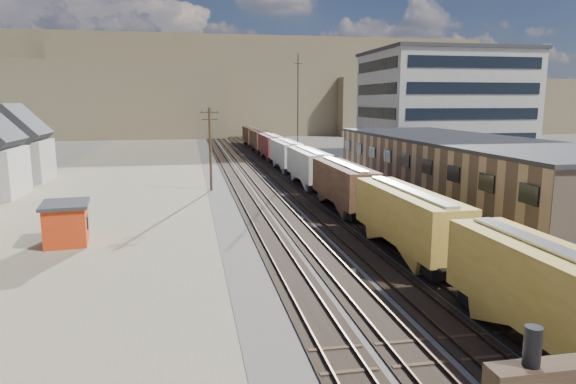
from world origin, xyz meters
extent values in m
plane|color=#6B6356|center=(0.00, 0.00, 0.00)|extent=(300.00, 300.00, 0.00)
cube|color=#4C4742|center=(0.00, 50.00, 0.03)|extent=(18.00, 200.00, 0.06)
cube|color=#7F7357|center=(-20.00, 40.00, 0.01)|extent=(24.00, 180.00, 0.03)
cube|color=#232326|center=(22.00, 35.00, 0.02)|extent=(26.00, 120.00, 0.04)
cube|color=black|center=(-5.00, 50.00, 0.10)|extent=(2.60, 200.00, 0.08)
cube|color=#38281E|center=(-5.72, 50.00, 0.22)|extent=(0.08, 200.00, 0.16)
cube|color=#38281E|center=(-4.28, 50.00, 0.22)|extent=(0.08, 200.00, 0.16)
cube|color=black|center=(-2.00, 50.00, 0.10)|extent=(2.60, 200.00, 0.08)
cube|color=#38281E|center=(-2.72, 50.00, 0.22)|extent=(0.08, 200.00, 0.16)
cube|color=#38281E|center=(-1.28, 50.00, 0.22)|extent=(0.08, 200.00, 0.16)
cube|color=black|center=(1.00, 50.00, 0.10)|extent=(2.60, 200.00, 0.08)
cube|color=#38281E|center=(0.28, 50.00, 0.22)|extent=(0.08, 200.00, 0.16)
cube|color=#38281E|center=(1.72, 50.00, 0.22)|extent=(0.08, 200.00, 0.16)
cube|color=black|center=(3.80, 50.00, 0.10)|extent=(2.60, 200.00, 0.08)
cube|color=#38281E|center=(3.08, 50.00, 0.22)|extent=(0.08, 200.00, 0.16)
cube|color=#38281E|center=(4.52, 50.00, 0.22)|extent=(0.08, 200.00, 0.16)
cube|color=black|center=(3.80, 2.52, 0.75)|extent=(2.20, 2.20, 0.90)
cube|color=gold|center=(3.80, -2.56, 2.90)|extent=(3.00, 13.34, 3.40)
cube|color=#B7B7B2|center=(3.80, -2.56, 4.68)|extent=(0.90, 12.32, 0.16)
cube|color=black|center=(3.80, 7.57, 0.75)|extent=(2.20, 2.20, 0.90)
cube|color=black|center=(3.80, 17.72, 0.75)|extent=(2.20, 2.20, 0.90)
cube|color=gold|center=(3.80, 12.64, 2.90)|extent=(3.00, 13.34, 3.40)
cube|color=#B7B7B2|center=(3.80, 12.64, 4.68)|extent=(0.90, 12.33, 0.16)
cube|color=black|center=(3.80, 22.77, 0.75)|extent=(2.20, 2.20, 0.90)
cube|color=black|center=(3.80, 32.92, 0.75)|extent=(2.20, 2.20, 0.90)
cube|color=#4C2A20|center=(3.80, 27.84, 2.90)|extent=(3.00, 13.34, 3.40)
cube|color=#B7B7B2|center=(3.80, 27.84, 4.68)|extent=(0.90, 12.32, 0.16)
cube|color=black|center=(3.80, 37.97, 0.75)|extent=(2.20, 2.20, 0.90)
cube|color=black|center=(3.80, 48.12, 0.75)|extent=(2.20, 2.20, 0.90)
cube|color=beige|center=(3.80, 43.04, 2.90)|extent=(3.00, 13.34, 3.40)
cube|color=#B7B7B2|center=(3.80, 43.04, 4.68)|extent=(0.90, 12.33, 0.16)
cube|color=black|center=(3.80, 53.17, 0.75)|extent=(2.20, 2.20, 0.90)
cube|color=black|center=(3.80, 63.32, 0.75)|extent=(2.20, 2.20, 0.90)
cube|color=beige|center=(3.80, 58.24, 2.90)|extent=(3.00, 13.34, 3.40)
cube|color=#B7B7B2|center=(3.80, 58.24, 4.68)|extent=(0.90, 12.32, 0.16)
cube|color=black|center=(3.80, 68.37, 0.75)|extent=(2.20, 2.20, 0.90)
cube|color=black|center=(3.80, 78.52, 0.75)|extent=(2.20, 2.20, 0.90)
cube|color=maroon|center=(3.80, 73.44, 2.90)|extent=(3.00, 13.34, 3.40)
cube|color=#B7B7B2|center=(3.80, 73.44, 4.68)|extent=(0.90, 12.32, 0.16)
cube|color=black|center=(3.80, 83.57, 0.75)|extent=(2.20, 2.20, 0.90)
cube|color=black|center=(3.80, 93.72, 0.75)|extent=(2.20, 2.20, 0.90)
cube|color=#4C2A20|center=(3.80, 88.64, 2.90)|extent=(3.00, 13.34, 3.40)
cube|color=#B7B7B2|center=(3.80, 88.64, 4.68)|extent=(0.90, 12.32, 0.16)
cube|color=black|center=(3.80, 98.77, 0.75)|extent=(2.20, 2.20, 0.90)
cube|color=black|center=(3.80, 108.92, 0.75)|extent=(2.20, 2.20, 0.90)
cube|color=#4C2A20|center=(3.80, 103.84, 2.90)|extent=(3.00, 13.34, 3.40)
cube|color=#B7B7B2|center=(3.80, 103.84, 4.68)|extent=(0.90, 12.32, 0.16)
cube|color=tan|center=(15.00, 25.00, 3.50)|extent=(12.00, 40.00, 7.00)
cube|color=#2D2D30|center=(15.00, 25.00, 7.10)|extent=(12.40, 40.40, 0.30)
cube|color=black|center=(8.95, 25.00, 2.20)|extent=(0.12, 36.00, 1.20)
cube|color=black|center=(8.95, 25.00, 5.20)|extent=(0.12, 36.00, 1.20)
cube|color=#9E998E|center=(28.00, 55.00, 9.00)|extent=(22.00, 18.00, 18.00)
cube|color=#2D2D30|center=(28.00, 55.00, 18.20)|extent=(22.60, 18.60, 0.50)
cube|color=black|center=(16.95, 55.00, 9.00)|extent=(0.12, 16.00, 16.00)
cube|color=black|center=(28.00, 45.95, 9.00)|extent=(20.00, 0.12, 16.00)
cylinder|color=#382619|center=(-8.50, 42.00, 5.00)|extent=(0.32, 0.32, 10.00)
cube|color=#382619|center=(-8.50, 42.00, 9.40)|extent=(2.20, 0.14, 0.14)
cube|color=#382619|center=(-8.50, 42.00, 8.60)|extent=(1.90, 0.14, 0.14)
cylinder|color=black|center=(-7.90, 42.00, 9.55)|extent=(0.08, 0.08, 0.22)
cylinder|color=black|center=(6.00, 60.00, 9.00)|extent=(0.16, 0.16, 18.00)
cube|color=black|center=(6.00, 60.00, 16.50)|extent=(1.20, 0.08, 0.08)
cube|color=#9E998E|center=(-34.00, 55.00, 2.75)|extent=(8.00, 8.00, 5.50)
cube|color=#2D2D30|center=(-34.00, 55.00, 6.40)|extent=(8.15, 8.16, 8.15)
cube|color=brown|center=(-60.00, 150.00, 11.00)|extent=(120.00, 40.00, 22.00)
cube|color=brown|center=(20.00, 160.00, 14.00)|extent=(140.00, 45.00, 28.00)
cube|color=brown|center=(90.00, 150.00, 9.00)|extent=(110.00, 38.00, 18.00)
cube|color=brown|center=(-10.00, 180.00, 16.00)|extent=(200.00, 60.00, 32.00)
cube|color=red|center=(-20.31, 20.43, 1.48)|extent=(3.43, 4.29, 2.96)
cube|color=#2D2D30|center=(-20.31, 20.43, 3.06)|extent=(3.88, 4.73, 0.25)
cube|color=black|center=(-18.79, 20.63, 1.58)|extent=(0.22, 0.99, 0.99)
imported|color=navy|center=(22.60, 42.24, 0.71)|extent=(4.89, 5.54, 1.42)
imported|color=silver|center=(33.41, 52.15, 0.67)|extent=(1.82, 4.04, 1.34)
camera|label=1|loc=(-10.91, -19.93, 10.67)|focal=32.00mm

